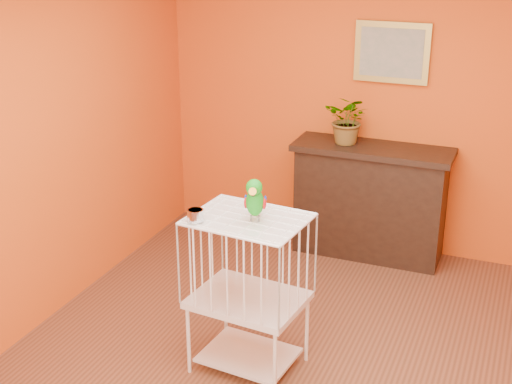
% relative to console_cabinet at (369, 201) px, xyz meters
% --- Properties ---
extents(ground, '(4.50, 4.50, 0.00)m').
position_rel_console_cabinet_xyz_m(ground, '(0.07, -2.02, -0.50)').
color(ground, brown).
rests_on(ground, ground).
extents(room_shell, '(4.50, 4.50, 4.50)m').
position_rel_console_cabinet_xyz_m(room_shell, '(0.07, -2.02, 1.09)').
color(room_shell, '#C84A12').
rests_on(room_shell, ground).
extents(console_cabinet, '(1.34, 0.48, 0.99)m').
position_rel_console_cabinet_xyz_m(console_cabinet, '(0.00, 0.00, 0.00)').
color(console_cabinet, black).
rests_on(console_cabinet, ground).
extents(potted_plant, '(0.43, 0.47, 0.33)m').
position_rel_console_cabinet_xyz_m(potted_plant, '(-0.22, 0.00, 0.66)').
color(potted_plant, '#26722D').
rests_on(potted_plant, console_cabinet).
extents(framed_picture, '(0.62, 0.04, 0.50)m').
position_rel_console_cabinet_xyz_m(framed_picture, '(0.07, 0.20, 1.25)').
color(framed_picture, '#A28B3A').
rests_on(framed_picture, room_shell).
extents(birdcage, '(0.74, 0.60, 1.07)m').
position_rel_console_cabinet_xyz_m(birdcage, '(-0.31, -1.96, 0.06)').
color(birdcage, silver).
rests_on(birdcage, ground).
extents(feed_cup, '(0.10, 0.10, 0.07)m').
position_rel_console_cabinet_xyz_m(feed_cup, '(-0.59, -2.13, 0.61)').
color(feed_cup, silver).
rests_on(feed_cup, birdcage).
extents(parrot, '(0.15, 0.26, 0.28)m').
position_rel_console_cabinet_xyz_m(parrot, '(-0.26, -1.99, 0.72)').
color(parrot, '#59544C').
rests_on(parrot, birdcage).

